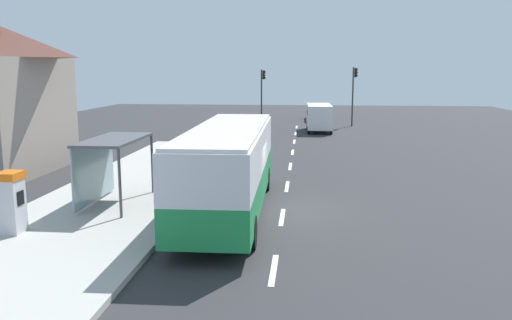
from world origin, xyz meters
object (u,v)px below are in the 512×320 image
Objects in this scene: ticket_machine at (11,202)px; sedan_far at (317,111)px; recycling_bin_blue at (183,177)px; traffic_light_near_side at (354,87)px; white_van at (319,116)px; traffic_light_far_side at (262,88)px; bus_shelter at (107,154)px; sedan_near at (318,113)px; bus at (229,164)px; recycling_bin_yellow at (187,173)px.

sedan_far is at bearing 76.26° from ticket_machine.
traffic_light_near_side reaches higher than recycling_bin_blue.
ticket_machine is (-10.32, -42.20, 0.38)m from sedan_far.
sedan_far is at bearing 89.52° from white_van.
traffic_light_far_side is 31.61m from bus_shelter.
ticket_machine is 4.28m from bus_shelter.
ticket_machine is 0.37× the size of traffic_light_far_side.
sedan_near is 7.28m from traffic_light_far_side.
white_van is at bearing 81.59° from bus.
traffic_light_near_side is 32.87m from bus_shelter.
sedan_far is at bearing 79.60° from recycling_bin_blue.
traffic_light_far_side is at bearing 83.98° from bus_shelter.
sedan_near reaches higher than recycling_bin_blue.
bus_shelter reaches higher than sedan_far.
sedan_near is at bearing 76.20° from bus_shelter.
traffic_light_near_side is at bearing -56.69° from sedan_near.
bus_shelter is (-8.72, -38.34, 1.31)m from sedan_far.
white_van reaches higher than recycling_bin_yellow.
sedan_far is 35.33m from recycling_bin_yellow.
white_van is 23.34m from recycling_bin_yellow.
white_van is 1.17× the size of sedan_far.
white_van is 12.31m from sedan_far.
white_van is (3.91, 26.48, -0.50)m from bus.
bus is 4.89m from recycling_bin_yellow.
traffic_light_far_side reaches higher than recycling_bin_yellow.
bus is 5.70× the size of ticket_machine.
sedan_near is 6.47m from traffic_light_near_side.
sedan_near is at bearing 78.47° from recycling_bin_yellow.
recycling_bin_yellow is (0.00, 0.70, 0.00)m from recycling_bin_blue.
sedan_near is at bearing 75.30° from ticket_machine.
bus is at bearing -103.08° from traffic_light_near_side.
sedan_near is 36.54m from bus_shelter.
traffic_light_far_side reaches higher than ticket_machine.
bus is at bearing -5.17° from bus_shelter.
traffic_light_far_side reaches higher than recycling_bin_blue.
sedan_near is 0.84× the size of traffic_light_far_side.
traffic_light_far_side is at bearing 87.80° from recycling_bin_blue.
recycling_bin_blue is 1.00× the size of recycling_bin_yellow.
sedan_near is at bearing 78.71° from recycling_bin_blue.
traffic_light_near_side is (13.51, 34.46, 2.44)m from ticket_machine.
recycling_bin_yellow is 4.48m from bus_shelter.
traffic_light_far_side is (-5.30, 5.35, 2.14)m from white_van.
recycling_bin_blue is (3.82, 6.77, -0.52)m from ticket_machine.
traffic_light_far_side is (-8.60, 0.80, -0.13)m from traffic_light_near_side.
ticket_machine reaches higher than sedan_near.
recycling_bin_yellow is 0.17× the size of traffic_light_near_side.
traffic_light_far_side is at bearing 82.07° from ticket_machine.
white_van is at bearing -45.26° from traffic_light_far_side.
traffic_light_near_side reaches higher than bus.
ticket_machine is 35.67m from traffic_light_far_side.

